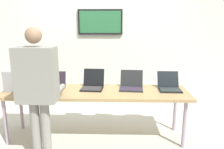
% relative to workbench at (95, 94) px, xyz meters
% --- Properties ---
extents(ground, '(8.00, 8.00, 0.04)m').
position_rel_workbench_xyz_m(ground, '(0.00, 0.00, -0.69)').
color(ground, '#B4B0A5').
extents(back_wall, '(8.00, 0.11, 2.57)m').
position_rel_workbench_xyz_m(back_wall, '(-0.00, 1.13, 0.62)').
color(back_wall, silver).
rests_on(back_wall, ground).
extents(workbench, '(2.64, 0.70, 0.72)m').
position_rel_workbench_xyz_m(workbench, '(0.00, 0.00, 0.00)').
color(workbench, '#9B7E51').
rests_on(workbench, ground).
extents(equipment_box, '(0.43, 0.33, 0.29)m').
position_rel_workbench_xyz_m(equipment_box, '(-1.06, 0.04, 0.20)').
color(equipment_box, gray).
rests_on(equipment_box, workbench).
extents(laptop_station_0, '(0.31, 0.29, 0.24)m').
position_rel_workbench_xyz_m(laptop_station_0, '(-0.62, 0.11, 0.11)').
color(laptop_station_0, '#261E2B').
rests_on(laptop_station_0, workbench).
extents(laptop_station_1, '(0.33, 0.37, 0.27)m').
position_rel_workbench_xyz_m(laptop_station_1, '(-0.05, 0.13, 0.11)').
color(laptop_station_1, black).
rests_on(laptop_station_1, workbench).
extents(laptop_station_2, '(0.36, 0.35, 0.26)m').
position_rel_workbench_xyz_m(laptop_station_2, '(0.52, 0.12, 0.11)').
color(laptop_station_2, black).
rests_on(laptop_station_2, workbench).
extents(laptop_station_3, '(0.31, 0.35, 0.24)m').
position_rel_workbench_xyz_m(laptop_station_3, '(1.07, 0.10, 0.11)').
color(laptop_station_3, black).
rests_on(laptop_station_3, workbench).
extents(person, '(0.44, 0.58, 1.63)m').
position_rel_workbench_xyz_m(person, '(-0.59, -0.62, 0.31)').
color(person, gray).
rests_on(person, ground).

